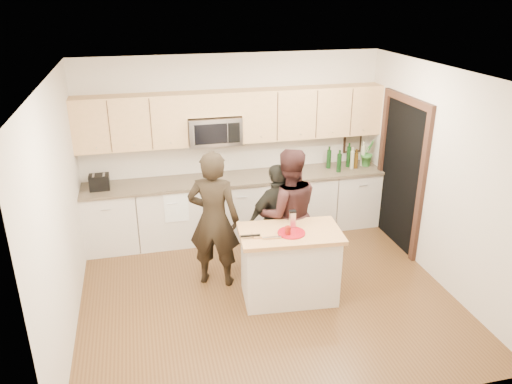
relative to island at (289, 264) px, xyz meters
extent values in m
plane|color=brown|center=(-0.26, 0.13, -0.45)|extent=(4.50, 4.50, 0.00)
cube|color=beige|center=(-0.26, 2.13, 0.90)|extent=(4.50, 0.02, 2.70)
cube|color=beige|center=(-0.26, -1.87, 0.90)|extent=(4.50, 0.02, 2.70)
cube|color=beige|center=(-2.51, 0.13, 0.90)|extent=(0.02, 4.00, 2.70)
cube|color=beige|center=(1.99, 0.13, 0.90)|extent=(0.02, 4.00, 2.70)
cube|color=white|center=(-0.26, 0.13, 2.25)|extent=(4.50, 4.00, 0.02)
cube|color=beige|center=(-0.26, 1.82, 0.00)|extent=(4.50, 0.62, 0.90)
cube|color=brown|center=(-0.26, 1.81, 0.47)|extent=(4.50, 0.66, 0.04)
cube|color=tan|center=(-1.73, 1.97, 1.37)|extent=(1.55, 0.33, 0.75)
cube|color=tan|center=(0.91, 1.97, 1.37)|extent=(2.17, 0.33, 0.75)
cube|color=tan|center=(-0.57, 1.97, 1.58)|extent=(0.78, 0.33, 0.33)
cube|color=silver|center=(-0.57, 1.93, 1.20)|extent=(0.76, 0.40, 0.40)
cube|color=black|center=(-0.65, 1.73, 1.20)|extent=(0.47, 0.01, 0.29)
cube|color=black|center=(-0.32, 1.73, 1.20)|extent=(0.17, 0.01, 0.29)
cube|color=black|center=(1.98, 1.03, 0.60)|extent=(0.02, 1.05, 2.10)
cube|color=#321C13|center=(1.96, 0.46, 0.60)|extent=(0.06, 0.10, 2.10)
cube|color=#321C13|center=(1.96, 1.61, 0.60)|extent=(0.06, 0.10, 2.10)
cube|color=#321C13|center=(1.96, 1.03, 1.70)|extent=(0.06, 1.25, 0.10)
cube|color=black|center=(1.69, 2.12, 0.83)|extent=(0.30, 0.03, 0.38)
cube|color=tan|center=(1.69, 2.10, 0.83)|extent=(0.24, 0.00, 0.32)
cube|color=white|center=(-1.21, 1.51, 0.25)|extent=(0.34, 0.01, 0.48)
cube|color=white|center=(-1.21, 1.80, 0.48)|extent=(0.34, 0.60, 0.01)
cube|color=beige|center=(0.00, 0.00, -0.03)|extent=(1.16, 0.74, 0.85)
cube|color=#BA834D|center=(0.00, 0.00, 0.42)|extent=(1.26, 0.80, 0.05)
cylinder|color=maroon|center=(0.00, -0.05, 0.45)|extent=(0.32, 0.32, 0.02)
cube|color=silver|center=(0.05, 0.09, 0.56)|extent=(0.07, 0.06, 0.19)
cube|color=black|center=(0.05, 0.09, 0.66)|extent=(0.08, 0.07, 0.02)
cylinder|color=maroon|center=(-0.06, -0.08, 0.50)|extent=(0.07, 0.07, 0.11)
cube|color=#BA834D|center=(-0.33, -0.02, 0.46)|extent=(0.27, 0.19, 0.02)
cube|color=black|center=(-0.50, -0.05, 0.48)|extent=(0.23, 0.05, 0.02)
cube|color=silver|center=(-0.26, -0.13, 0.47)|extent=(0.22, 0.04, 0.01)
cube|color=black|center=(-2.23, 1.80, 0.59)|extent=(0.27, 0.21, 0.21)
cube|color=silver|center=(-2.30, 1.80, 0.70)|extent=(0.03, 0.15, 0.00)
cube|color=silver|center=(-2.16, 1.80, 0.70)|extent=(0.03, 0.15, 0.00)
cylinder|color=black|center=(1.21, 1.89, 0.66)|extent=(0.07, 0.07, 0.35)
cylinder|color=#A2A27F|center=(1.55, 1.77, 0.66)|extent=(0.06, 0.06, 0.35)
cylinder|color=black|center=(1.53, 1.87, 0.68)|extent=(0.07, 0.07, 0.38)
cylinder|color=#3E290B|center=(1.62, 1.78, 0.64)|extent=(0.06, 0.06, 0.31)
cylinder|color=#A2A27F|center=(1.78, 1.88, 0.68)|extent=(0.08, 0.08, 0.39)
cylinder|color=black|center=(1.29, 1.68, 0.66)|extent=(0.07, 0.07, 0.35)
imported|color=#36772F|center=(1.84, 1.85, 0.70)|extent=(0.30, 0.28, 0.43)
imported|color=black|center=(-0.82, 0.55, 0.44)|extent=(0.76, 0.64, 1.78)
imported|color=black|center=(0.13, 0.55, 0.42)|extent=(0.88, 0.70, 1.74)
imported|color=black|center=(0.03, 0.63, 0.30)|extent=(0.95, 0.57, 1.51)
camera|label=1|loc=(-1.63, -5.00, 3.10)|focal=35.00mm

